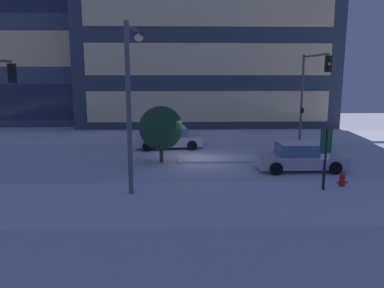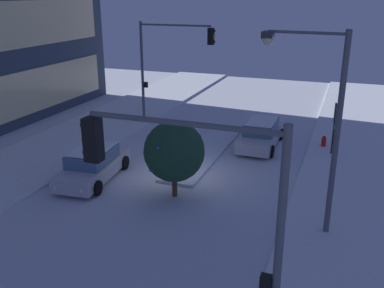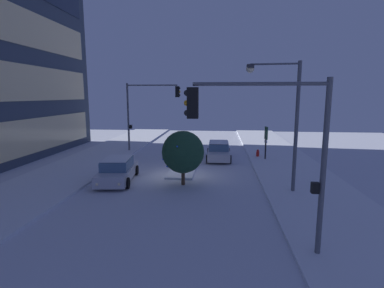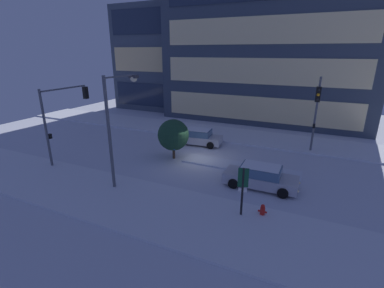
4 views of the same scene
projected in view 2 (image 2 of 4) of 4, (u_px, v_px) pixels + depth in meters
name	position (u px, v px, depth m)	size (l,w,h in m)	color
ground	(178.00, 179.00, 20.02)	(52.00, 52.00, 0.00)	silver
curb_strip_near	(357.00, 205.00, 17.43)	(52.00, 5.20, 0.14)	silver
curb_strip_far	(41.00, 157.00, 22.56)	(52.00, 5.20, 0.14)	silver
median_strip	(206.00, 151.00, 23.32)	(9.00, 1.80, 0.14)	silver
car_near	(261.00, 134.00, 24.12)	(4.79, 2.04, 1.49)	#B7B7C1
car_far	(93.00, 165.00, 19.80)	(4.77, 2.38, 1.49)	#B7B7C1
traffic_light_corner_near_left	(197.00, 200.00, 9.04)	(0.32, 4.60, 5.93)	#565960
traffic_light_corner_far_right	(168.00, 54.00, 27.44)	(0.32, 5.11, 6.49)	#565960
street_lamp_arched	(315.00, 105.00, 14.23)	(0.59, 2.84, 7.15)	#565960
fire_hydrant	(324.00, 142.00, 23.87)	(0.48, 0.26, 0.74)	red
parking_info_sign	(335.00, 123.00, 22.30)	(0.55, 0.20, 2.83)	black
decorated_tree_median	(174.00, 151.00, 17.71)	(2.54, 2.56, 3.30)	#473323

